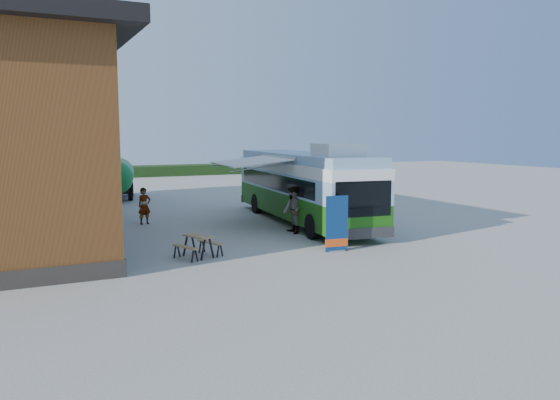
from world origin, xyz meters
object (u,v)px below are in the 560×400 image
picnic_table (198,241)px  person_b (293,210)px  person_a (144,206)px  slurry_tanker (118,176)px  bus (303,184)px  banner (337,229)px

picnic_table → person_b: size_ratio=0.83×
picnic_table → person_a: size_ratio=0.96×
person_b → slurry_tanker: (-4.37, 15.92, 0.46)m
bus → slurry_tanker: bus is taller
bus → banner: size_ratio=6.25×
person_b → person_a: bearing=-129.4°
bus → picnic_table: size_ratio=7.64×
picnic_table → person_a: person_a is taller
banner → picnic_table: bearing=171.4°
person_b → bus: bearing=149.7°
bus → person_b: bus is taller
picnic_table → slurry_tanker: size_ratio=0.24×
picnic_table → banner: bearing=-35.7°
bus → person_a: 7.25m
banner → slurry_tanker: (-4.15, 19.70, 0.63)m
banner → slurry_tanker: bearing=108.2°
slurry_tanker → banner: bearing=-66.6°
person_b → slurry_tanker: bearing=-159.0°
bus → person_b: (-1.69, -2.33, -0.79)m
person_a → picnic_table: bearing=-102.8°
person_a → bus: bearing=-35.9°
picnic_table → person_b: (4.81, 2.55, 0.42)m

